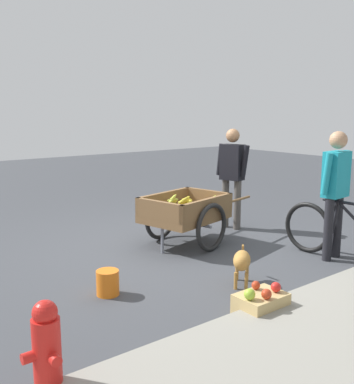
{
  "coord_description": "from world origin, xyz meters",
  "views": [
    {
      "loc": [
        3.52,
        4.68,
        1.83
      ],
      "look_at": [
        -0.09,
        0.0,
        0.75
      ],
      "focal_mm": 42.51,
      "sensor_mm": 36.0,
      "label": 1
    }
  ],
  "objects_px": {
    "fruit_cart": "(185,214)",
    "bicycle": "(344,233)",
    "cyclist_person": "(336,184)",
    "dog": "(242,262)",
    "fire_hydrant": "(47,351)",
    "vendor_person": "(232,170)",
    "plastic_bucket": "(108,283)",
    "apple_crate": "(261,304)"
  },
  "relations": [
    {
      "from": "fruit_cart",
      "to": "bicycle",
      "type": "xyz_separation_m",
      "value": [
        -1.09,
        1.72,
        -0.08
      ]
    },
    {
      "from": "bicycle",
      "to": "plastic_bucket",
      "type": "height_order",
      "value": "bicycle"
    },
    {
      "from": "fruit_cart",
      "to": "cyclist_person",
      "type": "xyz_separation_m",
      "value": [
        -1.07,
        1.57,
        0.5
      ]
    },
    {
      "from": "plastic_bucket",
      "to": "vendor_person",
      "type": "bearing_deg",
      "value": -158.29
    },
    {
      "from": "vendor_person",
      "to": "fire_hydrant",
      "type": "bearing_deg",
      "value": 31.01
    },
    {
      "from": "fire_hydrant",
      "to": "apple_crate",
      "type": "relative_size",
      "value": 1.52
    },
    {
      "from": "dog",
      "to": "fire_hydrant",
      "type": "xyz_separation_m",
      "value": [
        2.34,
        0.58,
        0.06
      ]
    },
    {
      "from": "fruit_cart",
      "to": "cyclist_person",
      "type": "relative_size",
      "value": 1.13
    },
    {
      "from": "fire_hydrant",
      "to": "cyclist_person",
      "type": "bearing_deg",
      "value": -172.14
    },
    {
      "from": "vendor_person",
      "to": "cyclist_person",
      "type": "bearing_deg",
      "value": 88.69
    },
    {
      "from": "dog",
      "to": "apple_crate",
      "type": "relative_size",
      "value": 1.2
    },
    {
      "from": "dog",
      "to": "apple_crate",
      "type": "xyz_separation_m",
      "value": [
        0.39,
        0.62,
        -0.15
      ]
    },
    {
      "from": "vendor_person",
      "to": "cyclist_person",
      "type": "xyz_separation_m",
      "value": [
        0.04,
        1.82,
        0.02
      ]
    },
    {
      "from": "bicycle",
      "to": "fruit_cart",
      "type": "bearing_deg",
      "value": -57.68
    },
    {
      "from": "vendor_person",
      "to": "plastic_bucket",
      "type": "xyz_separation_m",
      "value": [
        2.8,
        1.11,
        -0.79
      ]
    },
    {
      "from": "fruit_cart",
      "to": "apple_crate",
      "type": "distance_m",
      "value": 2.33
    },
    {
      "from": "fruit_cart",
      "to": "plastic_bucket",
      "type": "height_order",
      "value": "fruit_cart"
    },
    {
      "from": "vendor_person",
      "to": "apple_crate",
      "type": "xyz_separation_m",
      "value": [
        1.97,
        2.39,
        -0.79
      ]
    },
    {
      "from": "fruit_cart",
      "to": "fire_hydrant",
      "type": "xyz_separation_m",
      "value": [
        2.8,
        2.1,
        -0.1
      ]
    },
    {
      "from": "bicycle",
      "to": "fire_hydrant",
      "type": "bearing_deg",
      "value": 5.63
    },
    {
      "from": "cyclist_person",
      "to": "dog",
      "type": "distance_m",
      "value": 1.68
    },
    {
      "from": "bicycle",
      "to": "fire_hydrant",
      "type": "xyz_separation_m",
      "value": [
        3.89,
        0.38,
        -0.02
      ]
    },
    {
      "from": "cyclist_person",
      "to": "apple_crate",
      "type": "distance_m",
      "value": 2.17
    },
    {
      "from": "cyclist_person",
      "to": "fire_hydrant",
      "type": "xyz_separation_m",
      "value": [
        3.87,
        0.53,
        -0.61
      ]
    },
    {
      "from": "fruit_cart",
      "to": "apple_crate",
      "type": "relative_size",
      "value": 4.04
    },
    {
      "from": "fire_hydrant",
      "to": "plastic_bucket",
      "type": "bearing_deg",
      "value": -132.05
    },
    {
      "from": "fruit_cart",
      "to": "vendor_person",
      "type": "bearing_deg",
      "value": -167.28
    },
    {
      "from": "fruit_cart",
      "to": "plastic_bucket",
      "type": "distance_m",
      "value": 1.91
    },
    {
      "from": "cyclist_person",
      "to": "fruit_cart",
      "type": "bearing_deg",
      "value": -55.56
    },
    {
      "from": "apple_crate",
      "to": "dog",
      "type": "bearing_deg",
      "value": -122.12
    },
    {
      "from": "bicycle",
      "to": "cyclist_person",
      "type": "height_order",
      "value": "cyclist_person"
    },
    {
      "from": "cyclist_person",
      "to": "dog",
      "type": "bearing_deg",
      "value": -1.73
    },
    {
      "from": "fruit_cart",
      "to": "dog",
      "type": "bearing_deg",
      "value": 73.04
    },
    {
      "from": "cyclist_person",
      "to": "dog",
      "type": "xyz_separation_m",
      "value": [
        1.54,
        -0.05,
        -0.67
      ]
    },
    {
      "from": "fruit_cart",
      "to": "dog",
      "type": "relative_size",
      "value": 3.38
    },
    {
      "from": "bicycle",
      "to": "fire_hydrant",
      "type": "height_order",
      "value": "bicycle"
    },
    {
      "from": "vendor_person",
      "to": "cyclist_person",
      "type": "height_order",
      "value": "cyclist_person"
    },
    {
      "from": "fruit_cart",
      "to": "plastic_bucket",
      "type": "bearing_deg",
      "value": 27.14
    },
    {
      "from": "vendor_person",
      "to": "fire_hydrant",
      "type": "xyz_separation_m",
      "value": [
        3.91,
        2.35,
        -0.58
      ]
    },
    {
      "from": "cyclist_person",
      "to": "apple_crate",
      "type": "xyz_separation_m",
      "value": [
        1.93,
        0.57,
        -0.82
      ]
    },
    {
      "from": "vendor_person",
      "to": "bicycle",
      "type": "xyz_separation_m",
      "value": [
        0.03,
        1.97,
        -0.56
      ]
    },
    {
      "from": "dog",
      "to": "fire_hydrant",
      "type": "height_order",
      "value": "fire_hydrant"
    }
  ]
}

